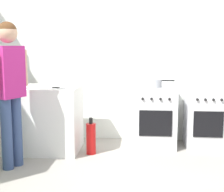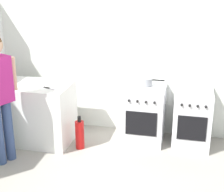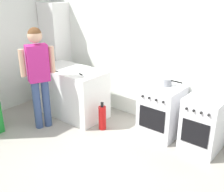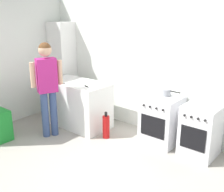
{
  "view_description": "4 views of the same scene",
  "coord_description": "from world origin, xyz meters",
  "px_view_note": "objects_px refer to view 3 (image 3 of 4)",
  "views": [
    {
      "loc": [
        0.15,
        -3.35,
        1.48
      ],
      "look_at": [
        -0.21,
        0.76,
        0.85
      ],
      "focal_mm": 55.0,
      "sensor_mm": 36.0,
      "label": 1
    },
    {
      "loc": [
        0.96,
        -3.19,
        2.43
      ],
      "look_at": [
        0.07,
        0.66,
        1.01
      ],
      "focal_mm": 55.0,
      "sensor_mm": 36.0,
      "label": 2
    },
    {
      "loc": [
        2.32,
        -2.16,
        2.4
      ],
      "look_at": [
        -0.07,
        0.81,
        0.83
      ],
      "focal_mm": 45.0,
      "sensor_mm": 36.0,
      "label": 3
    },
    {
      "loc": [
        2.54,
        -2.49,
        2.3
      ],
      "look_at": [
        -0.2,
        0.88,
        0.92
      ],
      "focal_mm": 45.0,
      "sensor_mm": 36.0,
      "label": 4
    }
  ],
  "objects_px": {
    "knife_chef": "(53,67)",
    "larder_cabinet": "(56,51)",
    "knife_utility": "(83,75)",
    "fire_extinguisher": "(102,118)",
    "oven_right": "(203,124)",
    "person": "(38,69)",
    "oven_left": "(161,111)",
    "knife_paring": "(57,71)",
    "pot": "(167,82)"
  },
  "relations": [
    {
      "from": "knife_chef",
      "to": "larder_cabinet",
      "type": "distance_m",
      "value": 0.84
    },
    {
      "from": "knife_utility",
      "to": "larder_cabinet",
      "type": "relative_size",
      "value": 0.12
    },
    {
      "from": "knife_chef",
      "to": "knife_utility",
      "type": "xyz_separation_m",
      "value": [
        0.78,
        -0.01,
        0.0
      ]
    },
    {
      "from": "fire_extinguisher",
      "to": "oven_right",
      "type": "bearing_deg",
      "value": 16.83
    },
    {
      "from": "knife_utility",
      "to": "person",
      "type": "distance_m",
      "value": 0.74
    },
    {
      "from": "fire_extinguisher",
      "to": "person",
      "type": "bearing_deg",
      "value": -146.18
    },
    {
      "from": "oven_left",
      "to": "oven_right",
      "type": "relative_size",
      "value": 1.0
    },
    {
      "from": "knife_chef",
      "to": "knife_utility",
      "type": "distance_m",
      "value": 0.78
    },
    {
      "from": "knife_chef",
      "to": "fire_extinguisher",
      "type": "distance_m",
      "value": 1.38
    },
    {
      "from": "oven_right",
      "to": "knife_utility",
      "type": "distance_m",
      "value": 2.11
    },
    {
      "from": "knife_paring",
      "to": "knife_chef",
      "type": "bearing_deg",
      "value": 152.77
    },
    {
      "from": "larder_cabinet",
      "to": "oven_right",
      "type": "bearing_deg",
      "value": -1.74
    },
    {
      "from": "knife_paring",
      "to": "fire_extinguisher",
      "type": "distance_m",
      "value": 1.16
    },
    {
      "from": "oven_left",
      "to": "larder_cabinet",
      "type": "bearing_deg",
      "value": 177.8
    },
    {
      "from": "oven_right",
      "to": "person",
      "type": "height_order",
      "value": "person"
    },
    {
      "from": "knife_chef",
      "to": "knife_utility",
      "type": "relative_size",
      "value": 1.12
    },
    {
      "from": "knife_utility",
      "to": "larder_cabinet",
      "type": "height_order",
      "value": "larder_cabinet"
    },
    {
      "from": "oven_left",
      "to": "knife_chef",
      "type": "xyz_separation_m",
      "value": [
        -2.06,
        -0.49,
        0.48
      ]
    },
    {
      "from": "pot",
      "to": "fire_extinguisher",
      "type": "relative_size",
      "value": 0.69
    },
    {
      "from": "knife_paring",
      "to": "fire_extinguisher",
      "type": "height_order",
      "value": "knife_paring"
    },
    {
      "from": "knife_utility",
      "to": "person",
      "type": "bearing_deg",
      "value": -129.62
    },
    {
      "from": "knife_paring",
      "to": "knife_utility",
      "type": "relative_size",
      "value": 0.83
    },
    {
      "from": "knife_paring",
      "to": "person",
      "type": "height_order",
      "value": "person"
    },
    {
      "from": "oven_right",
      "to": "pot",
      "type": "xyz_separation_m",
      "value": [
        -0.69,
        0.08,
        0.48
      ]
    },
    {
      "from": "oven_right",
      "to": "fire_extinguisher",
      "type": "distance_m",
      "value": 1.66
    },
    {
      "from": "oven_right",
      "to": "larder_cabinet",
      "type": "xyz_separation_m",
      "value": [
        -3.36,
        0.1,
        0.57
      ]
    },
    {
      "from": "knife_chef",
      "to": "knife_utility",
      "type": "height_order",
      "value": "same"
    },
    {
      "from": "knife_chef",
      "to": "fire_extinguisher",
      "type": "xyz_separation_m",
      "value": [
        1.19,
        0.01,
        -0.69
      ]
    },
    {
      "from": "oven_right",
      "to": "knife_utility",
      "type": "height_order",
      "value": "knife_utility"
    },
    {
      "from": "oven_right",
      "to": "knife_chef",
      "type": "height_order",
      "value": "knife_chef"
    },
    {
      "from": "knife_chef",
      "to": "person",
      "type": "bearing_deg",
      "value": -60.43
    },
    {
      "from": "oven_left",
      "to": "oven_right",
      "type": "bearing_deg",
      "value": -0.0
    },
    {
      "from": "knife_chef",
      "to": "knife_paring",
      "type": "height_order",
      "value": "same"
    },
    {
      "from": "person",
      "to": "knife_chef",
      "type": "bearing_deg",
      "value": 119.57
    },
    {
      "from": "oven_right",
      "to": "knife_paring",
      "type": "xyz_separation_m",
      "value": [
        -2.5,
        -0.63,
        0.48
      ]
    },
    {
      "from": "knife_paring",
      "to": "larder_cabinet",
      "type": "bearing_deg",
      "value": 139.59
    },
    {
      "from": "oven_right",
      "to": "person",
      "type": "relative_size",
      "value": 0.49
    },
    {
      "from": "oven_left",
      "to": "larder_cabinet",
      "type": "height_order",
      "value": "larder_cabinet"
    },
    {
      "from": "pot",
      "to": "fire_extinguisher",
      "type": "xyz_separation_m",
      "value": [
        -0.89,
        -0.55,
        -0.69
      ]
    },
    {
      "from": "pot",
      "to": "knife_chef",
      "type": "bearing_deg",
      "value": -164.75
    },
    {
      "from": "knife_utility",
      "to": "fire_extinguisher",
      "type": "distance_m",
      "value": 0.8
    },
    {
      "from": "fire_extinguisher",
      "to": "larder_cabinet",
      "type": "bearing_deg",
      "value": 161.95
    },
    {
      "from": "knife_paring",
      "to": "knife_utility",
      "type": "bearing_deg",
      "value": 14.58
    },
    {
      "from": "oven_right",
      "to": "fire_extinguisher",
      "type": "relative_size",
      "value": 1.7
    },
    {
      "from": "oven_left",
      "to": "pot",
      "type": "xyz_separation_m",
      "value": [
        0.02,
        0.08,
        0.48
      ]
    },
    {
      "from": "fire_extinguisher",
      "to": "larder_cabinet",
      "type": "distance_m",
      "value": 2.03
    },
    {
      "from": "pot",
      "to": "larder_cabinet",
      "type": "xyz_separation_m",
      "value": [
        -2.67,
        0.03,
        0.09
      ]
    },
    {
      "from": "knife_paring",
      "to": "person",
      "type": "bearing_deg",
      "value": -83.96
    },
    {
      "from": "person",
      "to": "fire_extinguisher",
      "type": "relative_size",
      "value": 3.47
    },
    {
      "from": "knife_chef",
      "to": "larder_cabinet",
      "type": "relative_size",
      "value": 0.14
    }
  ]
}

